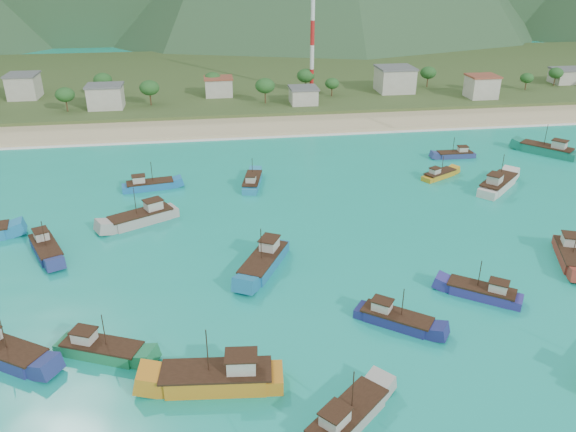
{
  "coord_description": "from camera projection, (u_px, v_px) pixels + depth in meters",
  "views": [
    {
      "loc": [
        -4.54,
        -60.94,
        40.64
      ],
      "look_at": [
        7.03,
        18.0,
        3.0
      ],
      "focal_mm": 35.0,
      "sensor_mm": 36.0,
      "label": 1
    }
  ],
  "objects": [
    {
      "name": "ground",
      "position": [
        254.0,
        299.0,
        72.47
      ],
      "size": [
        600.0,
        600.0,
        0.0
      ],
      "primitive_type": "plane",
      "color": "#0D917D",
      "rests_on": "ground"
    },
    {
      "name": "beach",
      "position": [
        226.0,
        128.0,
        143.16
      ],
      "size": [
        400.0,
        18.0,
        1.2
      ],
      "primitive_type": "cube",
      "color": "beige",
      "rests_on": "ground"
    },
    {
      "name": "land",
      "position": [
        218.0,
        79.0,
        197.74
      ],
      "size": [
        400.0,
        110.0,
        2.4
      ],
      "primitive_type": "cube",
      "color": "#385123",
      "rests_on": "ground"
    },
    {
      "name": "surf_line",
      "position": [
        228.0,
        139.0,
        134.66
      ],
      "size": [
        400.0,
        2.5,
        0.08
      ],
      "primitive_type": "cube",
      "color": "white",
      "rests_on": "ground"
    },
    {
      "name": "village",
      "position": [
        247.0,
        88.0,
        163.59
      ],
      "size": [
        212.67,
        26.97,
        6.99
      ],
      "color": "beige",
      "rests_on": "ground"
    },
    {
      "name": "vegetation",
      "position": [
        205.0,
        88.0,
        162.02
      ],
      "size": [
        275.28,
        25.46,
        8.44
      ],
      "color": "#235623",
      "rests_on": "ground"
    },
    {
      "name": "radio_tower",
      "position": [
        313.0,
        20.0,
        163.07
      ],
      "size": [
        1.2,
        1.2,
        42.0
      ],
      "color": "red",
      "rests_on": "ground"
    },
    {
      "name": "boat_0",
      "position": [
        264.0,
        262.0,
        79.3
      ],
      "size": [
        8.66,
        12.16,
        7.03
      ],
      "rotation": [
        0.0,
        0.0,
        2.66
      ],
      "color": "#1A6A9C",
      "rests_on": "ground"
    },
    {
      "name": "boat_1",
      "position": [
        3.0,
        353.0,
        61.45
      ],
      "size": [
        11.33,
        8.79,
        6.66
      ],
      "rotation": [
        0.0,
        0.0,
        4.16
      ],
      "color": "navy",
      "rests_on": "ground"
    },
    {
      "name": "boat_2",
      "position": [
        46.0,
        249.0,
        83.17
      ],
      "size": [
        7.09,
        10.54,
        6.04
      ],
      "rotation": [
        0.0,
        0.0,
        3.58
      ],
      "color": "navy",
      "rests_on": "ground"
    },
    {
      "name": "boat_4",
      "position": [
        455.0,
        155.0,
        122.21
      ],
      "size": [
        8.44,
        2.64,
        4.96
      ],
      "rotation": [
        0.0,
        0.0,
        1.55
      ],
      "color": "navy",
      "rests_on": "ground"
    },
    {
      "name": "boat_5",
      "position": [
        483.0,
        293.0,
        72.61
      ],
      "size": [
        9.36,
        7.84,
        5.62
      ],
      "rotation": [
        0.0,
        0.0,
        0.95
      ],
      "color": "navy",
      "rests_on": "ground"
    },
    {
      "name": "boat_6",
      "position": [
        219.0,
        379.0,
        57.54
      ],
      "size": [
        13.08,
        4.98,
        7.55
      ],
      "rotation": [
        0.0,
        0.0,
        1.47
      ],
      "color": "orange",
      "rests_on": "ground"
    },
    {
      "name": "boat_7",
      "position": [
        252.0,
        182.0,
        107.38
      ],
      "size": [
        4.75,
        9.94,
        5.65
      ],
      "rotation": [
        0.0,
        0.0,
        6.07
      ],
      "color": "teal",
      "rests_on": "ground"
    },
    {
      "name": "boat_8",
      "position": [
        395.0,
        320.0,
        67.35
      ],
      "size": [
        9.26,
        7.98,
        5.61
      ],
      "rotation": [
        0.0,
        0.0,
        4.06
      ],
      "color": "navy",
      "rests_on": "ground"
    },
    {
      "name": "boat_10",
      "position": [
        570.0,
        256.0,
        81.19
      ],
      "size": [
        6.86,
        11.07,
        6.3
      ],
      "rotation": [
        0.0,
        0.0,
        2.76
      ],
      "color": "maroon",
      "rests_on": "ground"
    },
    {
      "name": "boat_11",
      "position": [
        149.0,
        186.0,
        105.86
      ],
      "size": [
        9.99,
        4.36,
        5.71
      ],
      "rotation": [
        0.0,
        0.0,
        4.87
      ],
      "color": "#1868AB",
      "rests_on": "ground"
    },
    {
      "name": "boat_12",
      "position": [
        101.0,
        350.0,
        62.15
      ],
      "size": [
        10.39,
        6.63,
        5.93
      ],
      "rotation": [
        0.0,
        0.0,
        4.31
      ],
      "color": "#1C7849",
      "rests_on": "ground"
    },
    {
      "name": "boat_15",
      "position": [
        547.0,
        150.0,
        123.88
      ],
      "size": [
        10.55,
        11.49,
        7.13
      ],
      "rotation": [
        0.0,
        0.0,
        0.71
      ],
      "color": "#13725B",
      "rests_on": "ground"
    },
    {
      "name": "boat_18",
      "position": [
        498.0,
        185.0,
        105.69
      ],
      "size": [
        11.12,
        10.75,
        7.06
      ],
      "rotation": [
        0.0,
        0.0,
        5.47
      ],
      "color": "beige",
      "rests_on": "ground"
    },
    {
      "name": "boat_21",
      "position": [
        346.0,
        419.0,
        52.9
      ],
      "size": [
        10.01,
        9.38,
        6.27
      ],
      "rotation": [
        0.0,
        0.0,
        5.44
      ],
      "color": "#A29D95",
      "rests_on": "ground"
    },
    {
      "name": "boat_25",
      "position": [
        439.0,
        175.0,
        111.26
      ],
      "size": [
        8.24,
        6.02,
        4.78
      ],
      "rotation": [
        0.0,
        0.0,
        5.22
      ],
      "color": "#C38C1F",
      "rests_on": "ground"
    },
    {
      "name": "boat_26",
      "position": [
        142.0,
        218.0,
        92.6
      ],
      "size": [
        11.8,
        8.51,
        6.83
      ],
      "rotation": [
        0.0,
        0.0,
        2.07
      ],
      "color": "#A79D97",
      "rests_on": "ground"
    }
  ]
}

